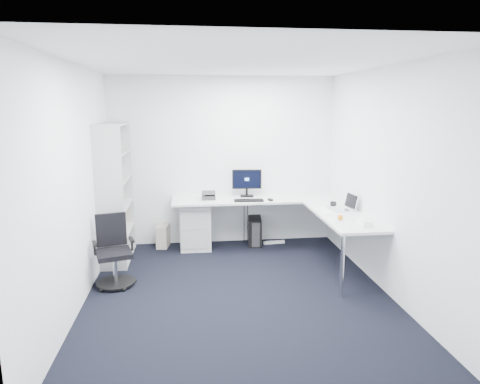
{
  "coord_description": "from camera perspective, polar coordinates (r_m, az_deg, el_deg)",
  "views": [
    {
      "loc": [
        -0.56,
        -4.77,
        2.24
      ],
      "look_at": [
        0.15,
        1.05,
        1.05
      ],
      "focal_mm": 32.0,
      "sensor_mm": 36.0,
      "label": 1
    }
  ],
  "objects": [
    {
      "name": "headphones",
      "position": [
        6.43,
        12.34,
        -1.45
      ],
      "size": [
        0.19,
        0.23,
        0.05
      ],
      "primitive_type": null,
      "rotation": [
        0.0,
        0.0,
        -0.31
      ],
      "color": "black",
      "rests_on": "l_desk"
    },
    {
      "name": "black_keyboard",
      "position": [
        6.53,
        1.18,
        -1.13
      ],
      "size": [
        0.45,
        0.19,
        0.02
      ],
      "primitive_type": "cube",
      "rotation": [
        0.0,
        0.0,
        -0.06
      ],
      "color": "black",
      "rests_on": "l_desk"
    },
    {
      "name": "tissue_box",
      "position": [
        5.44,
        16.22,
        -3.93
      ],
      "size": [
        0.11,
        0.21,
        0.07
      ],
      "primitive_type": "cube",
      "rotation": [
        0.0,
        0.0,
        0.02
      ],
      "color": "white",
      "rests_on": "l_desk"
    },
    {
      "name": "power_strip",
      "position": [
        7.13,
        4.55,
        -6.7
      ],
      "size": [
        0.36,
        0.1,
        0.04
      ],
      "primitive_type": "cube",
      "rotation": [
        0.0,
        0.0,
        0.1
      ],
      "color": "white",
      "rests_on": "ground"
    },
    {
      "name": "wall_left",
      "position": [
        5.01,
        -21.18,
        0.44
      ],
      "size": [
        0.02,
        4.2,
        2.7
      ],
      "primitive_type": "cube",
      "color": "white",
      "rests_on": "ground"
    },
    {
      "name": "ground",
      "position": [
        5.3,
        -0.25,
        -13.54
      ],
      "size": [
        4.2,
        4.2,
        0.0
      ],
      "primitive_type": "plane",
      "color": "black"
    },
    {
      "name": "l_desk",
      "position": [
        6.53,
        3.13,
        -4.88
      ],
      "size": [
        2.75,
        1.54,
        0.8
      ],
      "primitive_type": null,
      "color": "silver",
      "rests_on": "ground"
    },
    {
      "name": "bookshelf",
      "position": [
        6.43,
        -16.35,
        -0.11
      ],
      "size": [
        0.39,
        1.0,
        2.0
      ],
      "primitive_type": null,
      "color": "#B5B7B7",
      "rests_on": "ground"
    },
    {
      "name": "wall_right",
      "position": [
        5.39,
        19.11,
        1.33
      ],
      "size": [
        0.02,
        4.2,
        2.7
      ],
      "primitive_type": "cube",
      "color": "white",
      "rests_on": "ground"
    },
    {
      "name": "white_keyboard",
      "position": [
        6.03,
        11.31,
        -2.46
      ],
      "size": [
        0.13,
        0.42,
        0.01
      ],
      "primitive_type": "cube",
      "rotation": [
        0.0,
        0.0,
        0.04
      ],
      "color": "white",
      "rests_on": "l_desk"
    },
    {
      "name": "task_chair",
      "position": [
        5.61,
        -16.45,
        -7.65
      ],
      "size": [
        0.62,
        0.62,
        0.9
      ],
      "primitive_type": null,
      "rotation": [
        0.0,
        0.0,
        0.27
      ],
      "color": "black",
      "rests_on": "ground"
    },
    {
      "name": "mouse",
      "position": [
        6.58,
        4.06,
        -1.03
      ],
      "size": [
        0.08,
        0.1,
        0.03
      ],
      "primitive_type": "cube",
      "rotation": [
        0.0,
        0.0,
        0.27
      ],
      "color": "black",
      "rests_on": "l_desk"
    },
    {
      "name": "ceiling",
      "position": [
        4.82,
        -0.28,
        16.94
      ],
      "size": [
        4.2,
        4.2,
        0.0
      ],
      "primitive_type": "plane",
      "color": "white"
    },
    {
      "name": "desk_phone",
      "position": [
        6.67,
        -4.22,
        -0.36
      ],
      "size": [
        0.21,
        0.21,
        0.14
      ],
      "primitive_type": null,
      "rotation": [
        0.0,
        0.0,
        0.02
      ],
      "color": "#2D2D30",
      "rests_on": "l_desk"
    },
    {
      "name": "orange_fruit",
      "position": [
        5.6,
        13.21,
        -3.31
      ],
      "size": [
        0.07,
        0.07,
        0.07
      ],
      "primitive_type": "sphere",
      "color": "orange",
      "rests_on": "l_desk"
    },
    {
      "name": "monitor",
      "position": [
        6.82,
        0.92,
        1.25
      ],
      "size": [
        0.48,
        0.19,
        0.45
      ],
      "primitive_type": null,
      "rotation": [
        0.0,
        0.0,
        -0.08
      ],
      "color": "black",
      "rests_on": "l_desk"
    },
    {
      "name": "black_pc_tower",
      "position": [
        7.04,
        1.98,
        -5.2
      ],
      "size": [
        0.25,
        0.47,
        0.44
      ],
      "primitive_type": "cube",
      "rotation": [
        0.0,
        0.0,
        -0.11
      ],
      "color": "black",
      "rests_on": "ground"
    },
    {
      "name": "wall_front",
      "position": [
        2.87,
        4.65,
        -6.7
      ],
      "size": [
        3.6,
        0.02,
        2.7
      ],
      "primitive_type": "cube",
      "color": "white",
      "rests_on": "ground"
    },
    {
      "name": "laptop",
      "position": [
        6.12,
        12.96,
        -1.27
      ],
      "size": [
        0.36,
        0.35,
        0.23
      ],
      "primitive_type": null,
      "rotation": [
        0.0,
        0.0,
        0.1
      ],
      "color": "silver",
      "rests_on": "l_desk"
    },
    {
      "name": "wall_back",
      "position": [
        6.95,
        -2.28,
        4.12
      ],
      "size": [
        3.6,
        0.02,
        2.7
      ],
      "primitive_type": "cube",
      "color": "white",
      "rests_on": "ground"
    },
    {
      "name": "drawer_pedestal",
      "position": [
        6.88,
        -5.97,
        -4.41
      ],
      "size": [
        0.47,
        0.59,
        0.73
      ],
      "primitive_type": "cube",
      "color": "silver",
      "rests_on": "ground"
    },
    {
      "name": "beige_pc_tower",
      "position": [
        7.05,
        -10.18,
        -5.72
      ],
      "size": [
        0.22,
        0.39,
        0.35
      ],
      "primitive_type": "cube",
      "rotation": [
        0.0,
        0.0,
        -0.15
      ],
      "color": "beige",
      "rests_on": "ground"
    }
  ]
}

